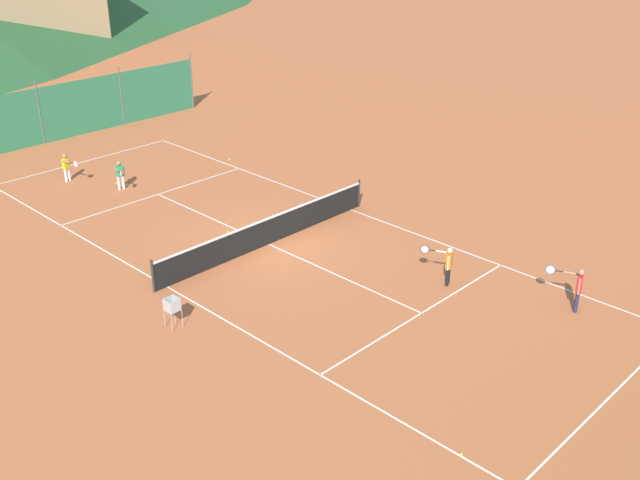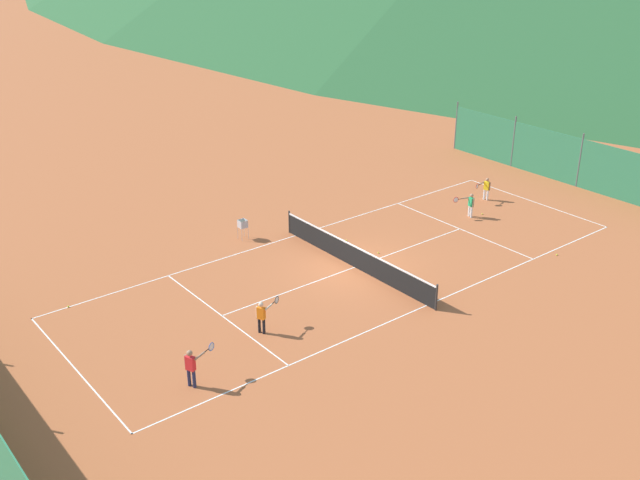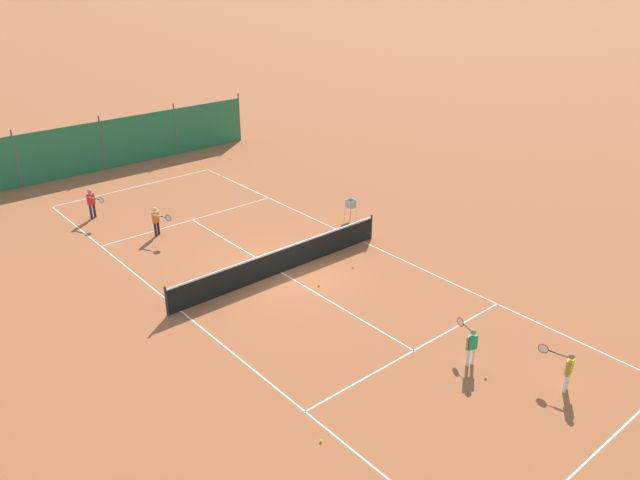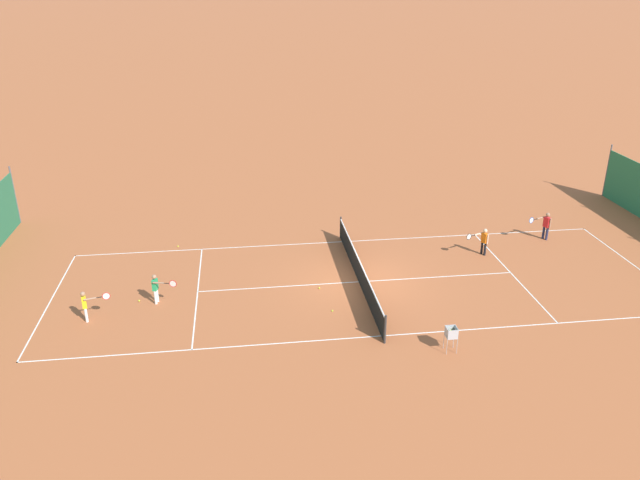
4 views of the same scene
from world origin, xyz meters
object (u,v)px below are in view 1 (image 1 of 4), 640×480
at_px(player_far_service, 120,173).
at_px(tennis_ball_far_corner, 189,251).
at_px(tennis_net, 268,231).
at_px(tennis_ball_alley_left, 461,454).
at_px(ball_hopper, 172,306).
at_px(player_far_baseline, 447,263).
at_px(tennis_ball_near_corner, 116,183).
at_px(tennis_ball_service_box, 228,232).
at_px(player_near_baseline, 577,286).
at_px(player_near_service, 67,166).
at_px(tennis_ball_by_net_right, 230,160).

xyz_separation_m(player_far_service, tennis_ball_far_corner, (-1.52, -6.41, -0.66)).
distance_m(tennis_net, tennis_ball_far_corner, 2.68).
xyz_separation_m(tennis_ball_alley_left, ball_hopper, (-1.21, 8.52, 0.63)).
distance_m(player_far_baseline, ball_hopper, 8.14).
relative_size(player_far_service, tennis_ball_near_corner, 17.83).
xyz_separation_m(tennis_net, tennis_ball_alley_left, (-4.08, -10.54, -0.47)).
height_order(player_far_service, tennis_ball_far_corner, player_far_service).
relative_size(tennis_net, tennis_ball_service_box, 139.09).
relative_size(player_far_baseline, player_far_service, 1.04).
xyz_separation_m(player_far_baseline, tennis_ball_near_corner, (-2.38, 14.44, -0.68)).
height_order(player_near_baseline, ball_hopper, player_near_baseline).
relative_size(tennis_net, ball_hopper, 10.31).
relative_size(tennis_ball_near_corner, tennis_ball_alley_left, 1.00).
bearing_deg(player_near_service, player_far_service, -66.96).
height_order(player_far_baseline, tennis_ball_service_box, player_far_baseline).
bearing_deg(ball_hopper, tennis_ball_near_corner, 65.63).
xyz_separation_m(tennis_ball_by_net_right, ball_hopper, (-9.79, -9.50, 0.63)).
distance_m(player_near_service, player_near_baseline, 20.13).
bearing_deg(tennis_net, tennis_ball_alley_left, -111.18).
xyz_separation_m(player_far_baseline, ball_hopper, (-7.17, 3.86, -0.05)).
bearing_deg(ball_hopper, tennis_net, 20.85).
relative_size(tennis_ball_far_corner, ball_hopper, 0.07).
height_order(player_far_baseline, ball_hopper, player_far_baseline).
xyz_separation_m(tennis_ball_far_corner, tennis_ball_by_net_right, (6.72, 6.06, 0.00)).
bearing_deg(player_far_service, player_far_baseline, -79.33).
xyz_separation_m(player_near_baseline, ball_hopper, (-8.45, 7.36, -0.10)).
bearing_deg(ball_hopper, player_far_service, 65.02).
distance_m(player_far_baseline, tennis_ball_by_net_right, 13.64).
height_order(tennis_ball_alley_left, tennis_ball_by_net_right, same).
height_order(tennis_net, player_near_baseline, player_near_baseline).
bearing_deg(ball_hopper, player_far_baseline, -28.33).
bearing_deg(tennis_net, tennis_ball_by_net_right, 59.00).
bearing_deg(tennis_ball_alley_left, tennis_ball_far_corner, 81.17).
height_order(player_near_baseline, player_far_service, player_near_baseline).
bearing_deg(player_far_baseline, ball_hopper, 151.67).
bearing_deg(tennis_ball_service_box, tennis_net, -77.08).
xyz_separation_m(tennis_net, player_far_service, (-0.71, 7.83, 0.19)).
distance_m(player_near_baseline, tennis_ball_by_net_right, 16.93).
bearing_deg(player_near_baseline, ball_hopper, 138.93).
xyz_separation_m(player_near_baseline, player_far_service, (-3.86, 17.20, -0.07)).
bearing_deg(player_near_service, player_near_baseline, -76.05).
relative_size(player_near_service, tennis_ball_alley_left, 17.61).
bearing_deg(tennis_net, tennis_ball_service_box, 102.92).
distance_m(tennis_net, tennis_ball_by_net_right, 8.74).
relative_size(tennis_net, player_far_service, 7.80).
distance_m(tennis_ball_by_net_right, ball_hopper, 13.66).
bearing_deg(tennis_ball_alley_left, player_near_service, 83.44).
bearing_deg(tennis_ball_near_corner, player_near_baseline, -78.47).
bearing_deg(tennis_ball_far_corner, ball_hopper, -131.76).
distance_m(player_near_service, player_far_service, 2.54).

